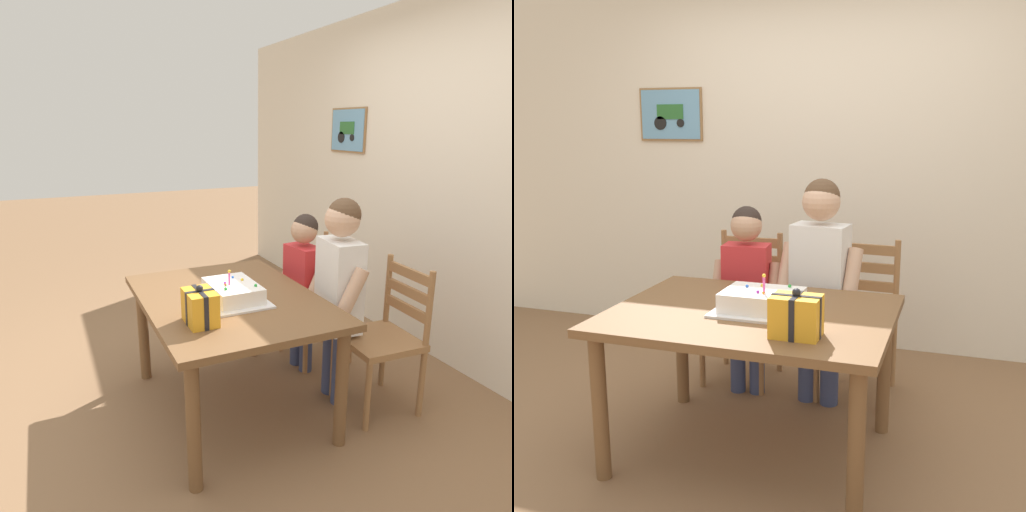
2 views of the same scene
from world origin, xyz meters
TOP-DOWN VIEW (x-y plane):
  - ground_plane at (0.00, 0.00)m, footprint 20.00×20.00m
  - back_wall at (-0.00, 1.69)m, footprint 6.40×0.11m
  - dining_table at (0.00, 0.00)m, footprint 1.31×0.98m
  - birthday_cake at (0.05, -0.00)m, footprint 0.44×0.34m
  - gift_box_red_large at (0.29, -0.27)m, footprint 0.21×0.15m
  - chair_left at (-0.36, 0.86)m, footprint 0.42×0.42m
  - chair_right at (0.36, 0.86)m, footprint 0.44×0.44m
  - child_older at (0.17, 0.65)m, footprint 0.49×0.29m
  - child_younger at (-0.26, 0.65)m, footprint 0.42×0.25m

SIDE VIEW (x-z plane):
  - ground_plane at x=0.00m, z-range 0.00..0.00m
  - chair_left at x=-0.36m, z-range 0.01..0.93m
  - chair_right at x=0.36m, z-range 0.01..0.93m
  - dining_table at x=0.00m, z-range 0.27..1.00m
  - child_younger at x=-0.26m, z-range 0.12..1.25m
  - birthday_cake at x=0.05m, z-range 0.68..0.88m
  - child_older at x=0.17m, z-range 0.14..1.44m
  - gift_box_red_large at x=0.29m, z-range 0.71..0.92m
  - back_wall at x=0.00m, z-range 0.00..2.60m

